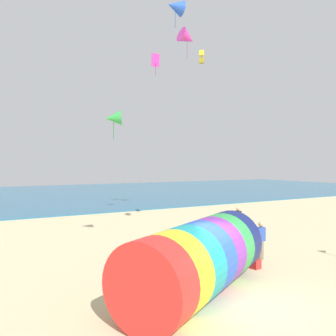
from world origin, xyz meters
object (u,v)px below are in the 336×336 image
at_px(kite_blue_delta, 175,7).
at_px(cooler_box, 254,264).
at_px(giant_inflatable_tube, 198,259).
at_px(kite_handler, 261,240).
at_px(kite_magenta_diamond, 155,61).
at_px(kite_yellow_box, 202,57).
at_px(bystander_near_water, 238,221).
at_px(kite_magenta_delta, 187,38).
at_px(kite_green_delta, 114,118).

relative_size(kite_blue_delta, cooler_box, 4.15).
xyz_separation_m(giant_inflatable_tube, kite_handler, (4.79, 2.06, -0.34)).
bearing_deg(kite_magenta_diamond, kite_yellow_box, -76.77).
distance_m(kite_handler, bystander_near_water, 5.00).
relative_size(kite_handler, cooler_box, 3.25).
bearing_deg(kite_magenta_delta, kite_yellow_box, -112.58).
distance_m(kite_yellow_box, cooler_box, 12.26).
relative_size(kite_handler, kite_magenta_diamond, 1.13).
bearing_deg(kite_magenta_diamond, kite_handler, -86.70).
bearing_deg(kite_green_delta, cooler_box, -52.40).
xyz_separation_m(kite_handler, kite_green_delta, (-5.32, 4.61, 5.69)).
relative_size(kite_yellow_box, kite_magenta_diamond, 0.52).
xyz_separation_m(kite_blue_delta, cooler_box, (-2.25, -10.40, -15.44)).
relative_size(kite_yellow_box, kite_green_delta, 0.54).
bearing_deg(kite_yellow_box, kite_blue_delta, 81.36).
height_order(kite_blue_delta, kite_magenta_diamond, kite_blue_delta).
relative_size(kite_green_delta, bystander_near_water, 0.84).
bearing_deg(giant_inflatable_tube, kite_blue_delta, 63.30).
bearing_deg(kite_blue_delta, cooler_box, -102.22).
relative_size(kite_blue_delta, bystander_near_water, 1.26).
relative_size(kite_blue_delta, kite_magenta_diamond, 1.44).
bearing_deg(kite_handler, bystander_near_water, 60.78).
bearing_deg(bystander_near_water, giant_inflatable_tube, -138.36).
distance_m(kite_magenta_delta, kite_magenta_diamond, 3.87).
bearing_deg(cooler_box, kite_blue_delta, 77.78).
bearing_deg(kite_blue_delta, giant_inflatable_tube, -116.70).
distance_m(kite_yellow_box, bystander_near_water, 10.05).
height_order(kite_handler, bystander_near_water, bystander_near_water).
xyz_separation_m(kite_magenta_delta, cooler_box, (-3.62, -10.97, -13.65)).
height_order(kite_magenta_delta, kite_green_delta, kite_magenta_delta).
bearing_deg(kite_handler, kite_blue_delta, 83.57).
height_order(kite_yellow_box, kite_magenta_delta, kite_magenta_delta).
height_order(bystander_near_water, cooler_box, bystander_near_water).
height_order(kite_handler, kite_magenta_delta, kite_magenta_delta).
distance_m(giant_inflatable_tube, kite_blue_delta, 19.46).
distance_m(kite_handler, kite_magenta_diamond, 14.28).
bearing_deg(kite_magenta_diamond, kite_magenta_delta, 12.41).
relative_size(kite_magenta_delta, kite_magenta_diamond, 1.53).
height_order(kite_handler, kite_magenta_diamond, kite_magenta_diamond).
distance_m(kite_handler, kite_magenta_delta, 16.67).
bearing_deg(kite_yellow_box, kite_handler, -94.65).
height_order(kite_handler, cooler_box, kite_handler).
height_order(giant_inflatable_tube, kite_magenta_delta, kite_magenta_delta).
bearing_deg(kite_magenta_diamond, giant_inflatable_tube, -110.08).
distance_m(kite_blue_delta, bystander_near_water, 15.71).
bearing_deg(bystander_near_water, kite_blue_delta, 104.49).
distance_m(kite_yellow_box, kite_magenta_delta, 6.12).
height_order(kite_green_delta, cooler_box, kite_green_delta).
xyz_separation_m(kite_blue_delta, bystander_near_water, (1.36, -5.25, -14.74)).
relative_size(kite_magenta_diamond, bystander_near_water, 0.87).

